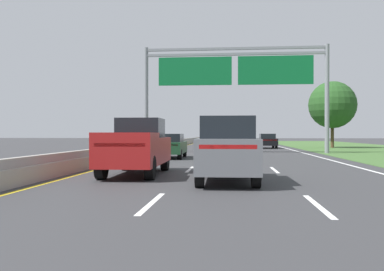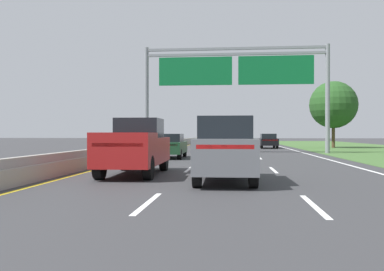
% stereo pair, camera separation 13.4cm
% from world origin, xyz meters
% --- Properties ---
extents(ground_plane, '(220.00, 220.00, 0.00)m').
position_xyz_m(ground_plane, '(0.00, 35.00, 0.00)').
color(ground_plane, '#333335').
extents(lane_striping, '(11.96, 106.00, 0.01)m').
position_xyz_m(lane_striping, '(0.00, 34.54, 0.00)').
color(lane_striping, white).
rests_on(lane_striping, ground).
extents(median_barrier_concrete, '(0.60, 110.00, 0.85)m').
position_xyz_m(median_barrier_concrete, '(-6.60, 35.00, 0.35)').
color(median_barrier_concrete, '#99968E').
rests_on(median_barrier_concrete, ground).
extents(overhead_sign_gantry, '(15.06, 0.42, 8.75)m').
position_xyz_m(overhead_sign_gantry, '(0.30, 35.23, 6.27)').
color(overhead_sign_gantry, gray).
rests_on(overhead_sign_gantry, ground).
extents(pickup_truck_red, '(2.11, 5.44, 2.20)m').
position_xyz_m(pickup_truck_red, '(-3.67, 17.01, 1.07)').
color(pickup_truck_red, maroon).
rests_on(pickup_truck_red, ground).
extents(car_grey_centre_lane_suv, '(1.98, 4.73, 2.11)m').
position_xyz_m(car_grey_centre_lane_suv, '(-0.17, 14.91, 1.10)').
color(car_grey_centre_lane_suv, slate).
rests_on(car_grey_centre_lane_suv, ground).
extents(car_gold_centre_lane_sedan, '(1.86, 4.42, 1.57)m').
position_xyz_m(car_gold_centre_lane_sedan, '(0.19, 38.32, 0.82)').
color(car_gold_centre_lane_sedan, '#A38438').
rests_on(car_gold_centre_lane_sedan, ground).
extents(car_darkgreen_left_lane_sedan, '(1.86, 4.42, 1.57)m').
position_xyz_m(car_darkgreen_left_lane_sedan, '(-3.94, 27.77, 0.82)').
color(car_darkgreen_left_lane_sedan, '#193D23').
rests_on(car_darkgreen_left_lane_sedan, ground).
extents(car_black_right_lane_sedan, '(1.85, 4.41, 1.57)m').
position_xyz_m(car_black_right_lane_sedan, '(3.93, 46.81, 0.82)').
color(car_black_right_lane_sedan, black).
rests_on(car_black_right_lane_sedan, ground).
extents(roadside_tree_far, '(5.20, 5.20, 7.36)m').
position_xyz_m(roadside_tree_far, '(11.16, 48.31, 4.75)').
color(roadside_tree_far, '#4C3823').
rests_on(roadside_tree_far, ground).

